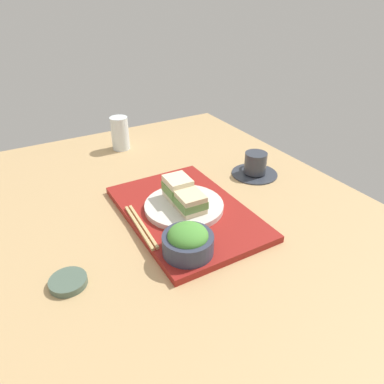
{
  "coord_description": "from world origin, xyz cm",
  "views": [
    {
      "loc": [
        68.78,
        -38.41,
        53.57
      ],
      "look_at": [
        -2.36,
        2.6,
        5.0
      ],
      "focal_mm": 33.27,
      "sensor_mm": 36.0,
      "label": 1
    }
  ],
  "objects_px": {
    "sandwich_plate": "(184,206)",
    "small_sauce_dish": "(68,282)",
    "sandwich_near": "(178,188)",
    "coffee_cup": "(255,166)",
    "salad_bowl": "(188,241)",
    "drinking_glass": "(120,133)",
    "sandwich_far": "(190,202)",
    "chopsticks_pair": "(141,226)"
  },
  "relations": [
    {
      "from": "sandwich_near",
      "to": "coffee_cup",
      "type": "relative_size",
      "value": 0.51
    },
    {
      "from": "sandwich_near",
      "to": "chopsticks_pair",
      "type": "height_order",
      "value": "sandwich_near"
    },
    {
      "from": "sandwich_plate",
      "to": "sandwich_near",
      "type": "distance_m",
      "value": 0.05
    },
    {
      "from": "sandwich_plate",
      "to": "drinking_glass",
      "type": "distance_m",
      "value": 0.5
    },
    {
      "from": "coffee_cup",
      "to": "small_sauce_dish",
      "type": "bearing_deg",
      "value": -72.95
    },
    {
      "from": "sandwich_near",
      "to": "salad_bowl",
      "type": "xyz_separation_m",
      "value": [
        0.19,
        -0.08,
        -0.01
      ]
    },
    {
      "from": "sandwich_plate",
      "to": "drinking_glass",
      "type": "relative_size",
      "value": 1.73
    },
    {
      "from": "sandwich_near",
      "to": "sandwich_far",
      "type": "height_order",
      "value": "sandwich_near"
    },
    {
      "from": "chopsticks_pair",
      "to": "coffee_cup",
      "type": "bearing_deg",
      "value": 103.94
    },
    {
      "from": "chopsticks_pair",
      "to": "drinking_glass",
      "type": "relative_size",
      "value": 1.61
    },
    {
      "from": "small_sauce_dish",
      "to": "sandwich_plate",
      "type": "bearing_deg",
      "value": 107.97
    },
    {
      "from": "salad_bowl",
      "to": "drinking_glass",
      "type": "distance_m",
      "value": 0.66
    },
    {
      "from": "sandwich_near",
      "to": "drinking_glass",
      "type": "xyz_separation_m",
      "value": [
        -0.46,
        0.01,
        -0.0
      ]
    },
    {
      "from": "sandwich_far",
      "to": "salad_bowl",
      "type": "xyz_separation_m",
      "value": [
        0.12,
        -0.08,
        -0.01
      ]
    },
    {
      "from": "sandwich_plate",
      "to": "small_sauce_dish",
      "type": "distance_m",
      "value": 0.35
    },
    {
      "from": "salad_bowl",
      "to": "sandwich_plate",
      "type": "bearing_deg",
      "value": 153.97
    },
    {
      "from": "small_sauce_dish",
      "to": "sandwich_far",
      "type": "bearing_deg",
      "value": 102.48
    },
    {
      "from": "sandwich_near",
      "to": "coffee_cup",
      "type": "bearing_deg",
      "value": 100.06
    },
    {
      "from": "small_sauce_dish",
      "to": "sandwich_near",
      "type": "bearing_deg",
      "value": 113.12
    },
    {
      "from": "sandwich_near",
      "to": "drinking_glass",
      "type": "bearing_deg",
      "value": 178.91
    },
    {
      "from": "sandwich_near",
      "to": "small_sauce_dish",
      "type": "relative_size",
      "value": 0.97
    },
    {
      "from": "sandwich_plate",
      "to": "small_sauce_dish",
      "type": "relative_size",
      "value": 2.71
    },
    {
      "from": "coffee_cup",
      "to": "salad_bowl",
      "type": "bearing_deg",
      "value": -57.31
    },
    {
      "from": "sandwich_plate",
      "to": "chopsticks_pair",
      "type": "distance_m",
      "value": 0.13
    },
    {
      "from": "chopsticks_pair",
      "to": "coffee_cup",
      "type": "xyz_separation_m",
      "value": [
        -0.11,
        0.44,
        0.01
      ]
    },
    {
      "from": "sandwich_far",
      "to": "coffee_cup",
      "type": "height_order",
      "value": "sandwich_far"
    },
    {
      "from": "salad_bowl",
      "to": "coffee_cup",
      "type": "xyz_separation_m",
      "value": [
        -0.25,
        0.39,
        -0.02
      ]
    },
    {
      "from": "sandwich_far",
      "to": "drinking_glass",
      "type": "distance_m",
      "value": 0.53
    },
    {
      "from": "sandwich_plate",
      "to": "coffee_cup",
      "type": "xyz_separation_m",
      "value": [
        -0.09,
        0.31,
        0.0
      ]
    },
    {
      "from": "sandwich_plate",
      "to": "small_sauce_dish",
      "type": "height_order",
      "value": "sandwich_plate"
    },
    {
      "from": "salad_bowl",
      "to": "coffee_cup",
      "type": "bearing_deg",
      "value": 122.69
    },
    {
      "from": "sandwich_far",
      "to": "salad_bowl",
      "type": "distance_m",
      "value": 0.15
    },
    {
      "from": "sandwich_plate",
      "to": "sandwich_near",
      "type": "relative_size",
      "value": 2.8
    },
    {
      "from": "coffee_cup",
      "to": "sandwich_far",
      "type": "bearing_deg",
      "value": -68.31
    },
    {
      "from": "sandwich_far",
      "to": "sandwich_near",
      "type": "bearing_deg",
      "value": 179.3
    },
    {
      "from": "sandwich_near",
      "to": "salad_bowl",
      "type": "bearing_deg",
      "value": -22.01
    },
    {
      "from": "sandwich_far",
      "to": "small_sauce_dish",
      "type": "relative_size",
      "value": 0.98
    },
    {
      "from": "salad_bowl",
      "to": "chopsticks_pair",
      "type": "xyz_separation_m",
      "value": [
        -0.14,
        -0.06,
        -0.03
      ]
    },
    {
      "from": "salad_bowl",
      "to": "small_sauce_dish",
      "type": "bearing_deg",
      "value": -101.58
    },
    {
      "from": "sandwich_far",
      "to": "chopsticks_pair",
      "type": "bearing_deg",
      "value": -95.74
    },
    {
      "from": "sandwich_far",
      "to": "small_sauce_dish",
      "type": "distance_m",
      "value": 0.34
    },
    {
      "from": "coffee_cup",
      "to": "drinking_glass",
      "type": "bearing_deg",
      "value": -143.94
    }
  ]
}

